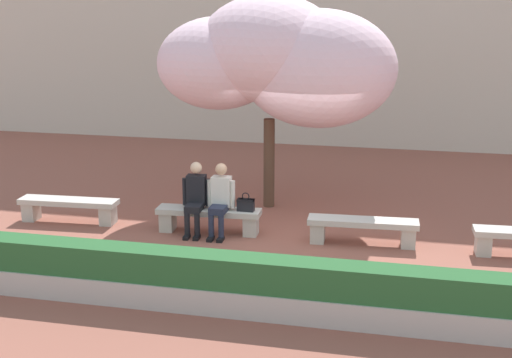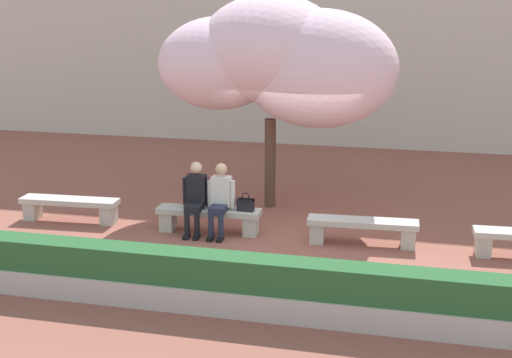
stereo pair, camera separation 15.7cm
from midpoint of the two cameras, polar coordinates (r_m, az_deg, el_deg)
ground_plane at (r=12.67m, az=1.88°, el=-4.75°), size 100.00×100.00×0.00m
stone_bench_west_end at (r=13.94m, az=-15.06°, el=-2.13°), size 1.91×0.53×0.45m
stone_bench_near_west at (r=12.90m, az=-4.15°, el=-3.00°), size 1.91×0.53×0.45m
stone_bench_center at (r=12.39m, az=8.18°, el=-3.84°), size 1.91×0.53×0.45m
person_seated_left at (r=12.81m, az=-5.22°, el=-1.32°), size 0.51×0.70×1.29m
person_seated_right at (r=12.67m, az=-3.24°, el=-1.45°), size 0.51×0.69×1.29m
handbag at (r=12.66m, az=-1.19°, el=-2.01°), size 0.30×0.15×0.34m
cherry_tree_main at (r=13.90m, az=1.27°, el=9.51°), size 4.66×3.04×4.22m
planter_hedge_foreground at (r=9.67m, az=-1.80°, el=-8.50°), size 12.50×0.50×0.80m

